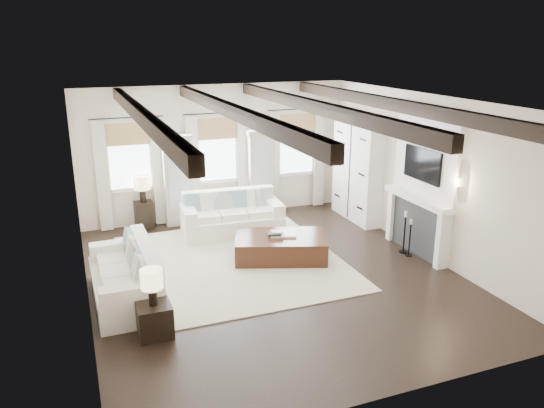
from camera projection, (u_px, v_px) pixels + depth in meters
name	position (u px, v px, depth m)	size (l,w,h in m)	color
ground	(274.00, 276.00, 9.82)	(7.50, 7.50, 0.00)	black
room_shell	(293.00, 163.00, 10.31)	(6.54, 7.54, 3.22)	beige
area_rug	(233.00, 262.00, 10.41)	(4.09, 4.33, 0.02)	beige
sofa_back	(232.00, 216.00, 11.89)	(2.27, 1.17, 0.94)	white
sofa_left	(129.00, 278.00, 8.84)	(1.02, 2.21, 0.94)	white
ottoman	(281.00, 247.00, 10.55)	(1.77, 1.11, 0.47)	black
tray	(283.00, 234.00, 10.54)	(0.50, 0.38, 0.04)	white
book_lower	(274.00, 234.00, 10.44)	(0.26, 0.20, 0.04)	#262628
book_upper	(278.00, 232.00, 10.44)	(0.22, 0.17, 0.03)	beige
side_table_front	(155.00, 320.00, 7.79)	(0.50, 0.50, 0.50)	black
lamp_front	(152.00, 281.00, 7.60)	(0.32, 0.32, 0.56)	black
side_table_back	(144.00, 215.00, 12.25)	(0.41, 0.41, 0.61)	black
lamp_back	(142.00, 184.00, 12.03)	(0.37, 0.37, 0.63)	black
candlestick_near	(410.00, 241.00, 10.64)	(0.16, 0.16, 0.77)	black
candlestick_far	(404.00, 236.00, 10.79)	(0.18, 0.18, 0.88)	black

